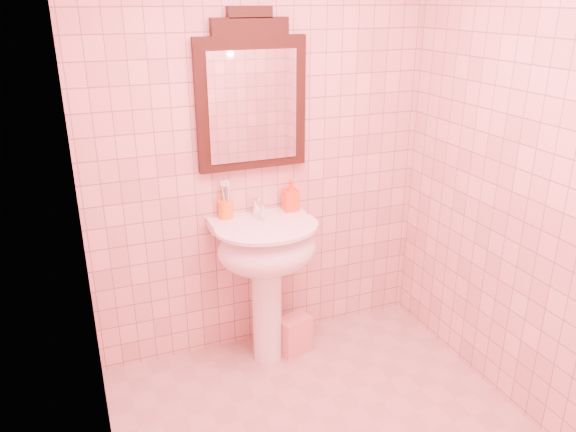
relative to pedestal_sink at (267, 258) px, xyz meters
name	(u,v)px	position (x,y,z in m)	size (l,w,h in m)	color
back_wall	(261,145)	(0.06, 0.23, 0.59)	(2.00, 0.02, 2.50)	beige
pedestal_sink	(267,258)	(0.00, 0.00, 0.00)	(0.58, 0.58, 0.86)	white
faucet	(258,207)	(0.00, 0.14, 0.26)	(0.04, 0.16, 0.11)	white
mirror	(252,97)	(0.00, 0.20, 0.86)	(0.61, 0.06, 0.85)	black
toothbrush_cup	(226,209)	(-0.17, 0.18, 0.26)	(0.08, 0.08, 0.19)	orange
soap_dispenser	(290,195)	(0.21, 0.16, 0.29)	(0.08, 0.09, 0.19)	#FC3E15
towel	(294,335)	(0.17, 0.00, -0.55)	(0.19, 0.13, 0.23)	#E19C84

